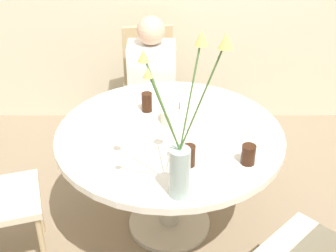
# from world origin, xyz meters

# --- Properties ---
(ground_plane) EXTENTS (16.00, 16.00, 0.00)m
(ground_plane) POSITION_xyz_m (0.00, 0.00, 0.00)
(ground_plane) COLOR #89755B
(dining_table) EXTENTS (1.28, 1.28, 0.70)m
(dining_table) POSITION_xyz_m (0.00, 0.00, 0.58)
(dining_table) COLOR silver
(dining_table) RESTS_ON ground_plane
(chair_far_back) EXTENTS (0.45, 0.45, 0.92)m
(chair_far_back) POSITION_xyz_m (-0.15, 1.02, 0.52)
(chair_far_back) COLOR beige
(chair_far_back) RESTS_ON ground_plane
(chair_left_flank) EXTENTS (0.57, 0.57, 0.92)m
(chair_left_flank) POSITION_xyz_m (0.72, -0.73, 0.52)
(chair_left_flank) COLOR beige
(chair_left_flank) RESTS_ON ground_plane
(birthday_cake) EXTENTS (0.21, 0.21, 0.13)m
(birthday_cake) POSITION_xyz_m (0.06, 0.12, 0.74)
(birthday_cake) COLOR white
(birthday_cake) RESTS_ON dining_table
(flower_vase) EXTENTS (0.37, 0.26, 0.80)m
(flower_vase) POSITION_xyz_m (0.05, -0.53, 0.95)
(flower_vase) COLOR #9EB2AD
(flower_vase) RESTS_ON dining_table
(side_plate) EXTENTS (0.16, 0.16, 0.01)m
(side_plate) POSITION_xyz_m (0.51, -0.02, 0.71)
(side_plate) COLOR white
(side_plate) RESTS_ON dining_table
(drink_glass_0) EXTENTS (0.07, 0.07, 0.10)m
(drink_glass_0) POSITION_xyz_m (0.39, -0.29, 0.75)
(drink_glass_0) COLOR #33190C
(drink_glass_0) RESTS_ON dining_table
(drink_glass_1) EXTENTS (0.06, 0.06, 0.12)m
(drink_glass_1) POSITION_xyz_m (-0.14, 0.24, 0.76)
(drink_glass_1) COLOR #33190C
(drink_glass_1) RESTS_ON dining_table
(drink_glass_2) EXTENTS (0.07, 0.07, 0.11)m
(drink_glass_2) POSITION_xyz_m (0.10, -0.31, 0.76)
(drink_glass_2) COLOR #33190C
(drink_glass_2) RESTS_ON dining_table
(person_boy) EXTENTS (0.34, 0.24, 1.08)m
(person_boy) POSITION_xyz_m (-0.13, 0.86, 0.51)
(person_boy) COLOR #383333
(person_boy) RESTS_ON ground_plane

